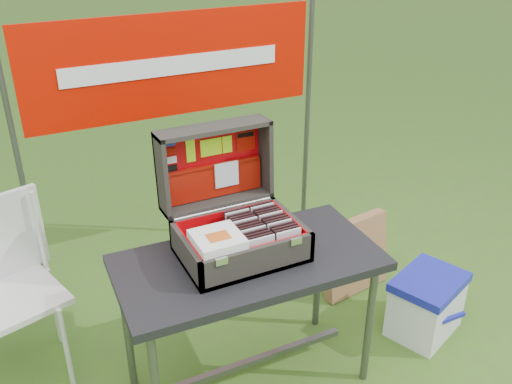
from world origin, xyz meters
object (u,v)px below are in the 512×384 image
cardboard_box (356,255)px  chair (14,300)px  suitcase (234,198)px  table (249,324)px  cooler (426,304)px

cardboard_box → chair: bearing=167.6°
chair → suitcase: bearing=-41.4°
table → cooler: (1.00, -0.08, -0.19)m
table → cardboard_box: 0.98m
chair → cardboard_box: chair is taller
table → chair: bearing=153.1°
suitcase → cooler: suitcase is taller
table → cardboard_box: bearing=26.6°
table → suitcase: bearing=102.1°
suitcase → cardboard_box: (0.90, 0.30, -0.73)m
table → cooler: bearing=-2.3°
suitcase → cooler: bearing=-9.9°
cooler → chair: bearing=140.9°
table → chair: 1.08m
cooler → cardboard_box: cardboard_box is taller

